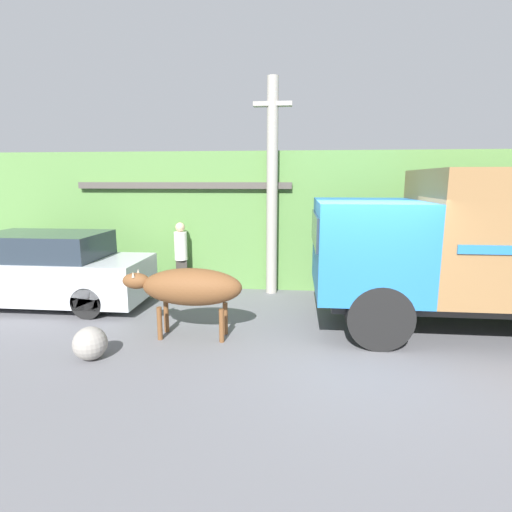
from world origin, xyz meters
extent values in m
plane|color=slate|center=(0.00, 0.00, 0.00)|extent=(60.00, 60.00, 0.00)
cube|color=#568442|center=(0.00, 6.58, 1.75)|extent=(32.00, 6.28, 3.50)
cube|color=#99ADB7|center=(-3.91, 4.66, 1.29)|extent=(5.14, 2.40, 2.58)
cube|color=#4C4742|center=(-3.91, 4.66, 2.66)|extent=(5.44, 2.70, 0.16)
cube|color=#2D2D2D|center=(2.46, 1.05, 0.64)|extent=(5.79, 1.98, 0.18)
cube|color=#236BB2|center=(0.25, 1.05, 1.58)|extent=(1.89, 2.47, 1.69)
cube|color=#232D38|center=(-0.71, 1.05, 1.88)|extent=(0.04, 2.10, 0.59)
cylinder|color=black|center=(0.35, 0.09, 0.55)|extent=(1.10, 0.54, 1.10)
ellipsoid|color=brown|center=(-2.88, 0.16, 0.93)|extent=(1.79, 0.67, 0.67)
ellipsoid|color=brown|center=(-3.90, 0.16, 1.02)|extent=(0.50, 0.29, 0.29)
cone|color=#B7AD93|center=(-3.90, 0.05, 1.16)|extent=(0.06, 0.06, 0.11)
cone|color=#B7AD93|center=(-3.90, 0.28, 1.16)|extent=(0.06, 0.06, 0.11)
cylinder|color=brown|center=(-3.44, -0.02, 0.30)|extent=(0.09, 0.09, 0.60)
cylinder|color=brown|center=(-3.44, 0.35, 0.30)|extent=(0.09, 0.09, 0.60)
cylinder|color=brown|center=(-2.32, -0.02, 0.30)|extent=(0.09, 0.09, 0.60)
cylinder|color=brown|center=(-2.32, 0.35, 0.30)|extent=(0.09, 0.09, 0.60)
cube|color=silver|center=(-6.74, 1.68, 0.63)|extent=(4.74, 1.75, 0.90)
cube|color=#232D38|center=(-6.62, 1.68, 1.37)|extent=(2.61, 1.61, 0.56)
cylinder|color=black|center=(-5.27, 0.95, 0.33)|extent=(0.66, 0.28, 0.66)
cube|color=#38332D|center=(-3.94, 3.11, 0.41)|extent=(0.31, 0.25, 0.81)
cylinder|color=silver|center=(-3.94, 3.11, 1.17)|extent=(0.40, 0.40, 0.71)
sphere|color=#DBB28E|center=(-3.94, 3.11, 1.64)|extent=(0.23, 0.23, 0.23)
cylinder|color=#9E998E|center=(-1.66, 3.19, 2.57)|extent=(0.27, 0.27, 5.14)
cube|color=#9E998E|center=(-1.66, 3.19, 4.52)|extent=(0.90, 0.21, 0.10)
sphere|color=gray|center=(-4.26, -0.91, 0.26)|extent=(0.53, 0.53, 0.53)
camera|label=1|loc=(-1.06, -6.52, 2.80)|focal=28.00mm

